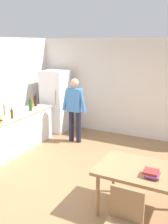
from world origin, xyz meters
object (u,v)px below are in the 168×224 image
(bottle_vinegar_tall, at_px, (5,110))
(bottle_wine_green, at_px, (30,105))
(refrigerator, at_px, (55,101))
(book_stack, at_px, (152,174))
(dining_table, at_px, (144,174))
(person, at_px, (75,106))
(chair, at_px, (123,221))
(bottle_beer_brown, at_px, (12,114))
(bottle_wine_dark, at_px, (35,101))
(bottle_oil_amber, at_px, (32,103))

(bottle_vinegar_tall, height_order, bottle_wine_green, bottle_wine_green)
(refrigerator, distance_m, book_stack, 4.48)
(dining_table, bearing_deg, refrigerator, 140.71)
(person, relative_size, chair, 1.87)
(bottle_vinegar_tall, bearing_deg, refrigerator, 81.73)
(person, height_order, book_stack, person)
(bottle_beer_brown, xyz_separation_m, bottle_wine_dark, (-0.24, 1.19, 0.04))
(dining_table, bearing_deg, bottle_wine_dark, 150.47)
(bottle_wine_green, relative_size, book_stack, 1.44)
(refrigerator, xyz_separation_m, bottle_wine_dark, (-0.17, -0.74, 0.15))
(person, relative_size, bottle_oil_amber, 6.07)
(refrigerator, xyz_separation_m, person, (0.95, -0.55, 0.08))
(refrigerator, bearing_deg, bottle_beer_brown, -87.92)
(dining_table, relative_size, bottle_beer_brown, 5.38)
(bottle_wine_dark, height_order, bottle_oil_amber, bottle_wine_dark)
(chair, xyz_separation_m, bottle_oil_amber, (-3.48, 2.79, 0.48))
(chair, distance_m, bottle_wine_dark, 4.57)
(bottle_wine_green, bearing_deg, book_stack, -26.07)
(person, distance_m, bottle_oil_amber, 1.17)
(dining_table, xyz_separation_m, bottle_wine_green, (-3.28, 1.51, 0.37))
(bottle_wine_green, xyz_separation_m, book_stack, (3.42, -1.67, -0.25))
(dining_table, bearing_deg, book_stack, -49.00)
(refrigerator, relative_size, bottle_wine_dark, 5.29)
(bottle_wine_dark, relative_size, book_stack, 1.44)
(bottle_vinegar_tall, height_order, bottle_beer_brown, bottle_vinegar_tall)
(chair, height_order, bottle_oil_amber, bottle_oil_amber)
(chair, relative_size, bottle_vinegar_tall, 2.84)
(refrigerator, height_order, dining_table, refrigerator)
(bottle_wine_dark, bearing_deg, dining_table, -29.53)
(chair, xyz_separation_m, bottle_wine_green, (-3.28, 2.48, 0.51))
(refrigerator, bearing_deg, book_stack, -39.76)
(refrigerator, relative_size, bottle_wine_green, 5.29)
(bottle_wine_green, bearing_deg, bottle_beer_brown, -86.28)
(dining_table, xyz_separation_m, bottle_wine_dark, (-3.47, 1.96, 0.37))
(refrigerator, bearing_deg, bottle_wine_green, -88.93)
(refrigerator, height_order, bottle_beer_brown, refrigerator)
(bottle_vinegar_tall, height_order, book_stack, bottle_vinegar_tall)
(bottle_wine_dark, bearing_deg, refrigerator, 77.05)
(refrigerator, bearing_deg, bottle_oil_amber, -101.49)
(refrigerator, xyz_separation_m, book_stack, (3.44, -2.87, -0.10))
(bottle_vinegar_tall, distance_m, bottle_oil_amber, 0.94)
(person, xyz_separation_m, bottle_wine_dark, (-1.12, -0.18, 0.07))
(chair, bearing_deg, bottle_wine_green, 155.33)
(dining_table, bearing_deg, chair, -90.00)
(bottle_vinegar_tall, relative_size, bottle_wine_green, 0.94)
(dining_table, relative_size, bottle_wine_green, 4.12)
(bottle_wine_dark, relative_size, bottle_oil_amber, 1.21)
(chair, height_order, book_stack, chair)
(book_stack, bearing_deg, dining_table, 131.00)
(bottle_oil_amber, bearing_deg, person, 15.85)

